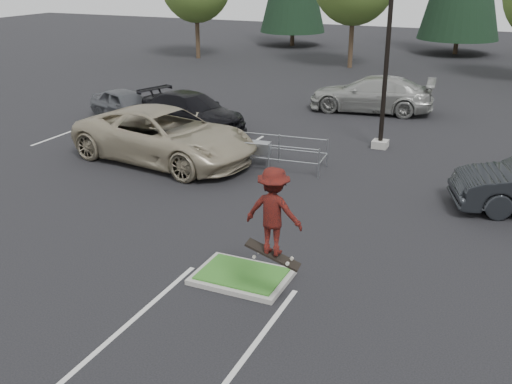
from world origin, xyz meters
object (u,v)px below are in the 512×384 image
at_px(car_l_tan, 165,135).
at_px(car_l_black, 191,111).
at_px(car_l_grey, 126,105).
at_px(car_far_silver, 372,94).
at_px(cart_corral, 263,148).
at_px(light_pole, 389,32).
at_px(skateboarder, 273,212).

bearing_deg(car_l_tan, car_l_black, 26.50).
relative_size(car_l_black, car_l_grey, 1.27).
distance_m(car_l_grey, car_far_silver, 12.04).
bearing_deg(car_l_grey, cart_corral, -90.76).
bearing_deg(cart_corral, car_far_silver, 76.39).
bearing_deg(car_l_grey, light_pole, -65.98).
bearing_deg(skateboarder, car_l_black, -54.64).
bearing_deg(light_pole, car_l_black, -176.63).
distance_m(skateboarder, car_far_silver, 19.23).
xyz_separation_m(skateboarder, car_l_grey, (-12.70, 12.50, -1.59)).
distance_m(cart_corral, car_l_black, 6.19).
bearing_deg(car_far_silver, light_pole, 10.73).
xyz_separation_m(cart_corral, car_far_silver, (1.56, 10.04, 0.22)).
xyz_separation_m(car_l_tan, car_far_silver, (5.14, 11.00, -0.11)).
xyz_separation_m(skateboarder, car_l_tan, (-7.70, 8.00, -1.33)).
bearing_deg(car_l_tan, skateboarder, -128.03).
height_order(light_pole, car_far_silver, light_pole).
relative_size(light_pole, car_l_tan, 1.42).
height_order(car_l_grey, car_far_silver, car_far_silver).
relative_size(skateboarder, car_l_black, 0.39).
relative_size(cart_corral, car_l_tan, 0.53).
xyz_separation_m(car_l_black, car_l_grey, (-3.50, 0.00, -0.06)).
height_order(skateboarder, car_l_black, skateboarder).
xyz_separation_m(light_pole, car_l_black, (-8.50, -0.50, -3.76)).
height_order(cart_corral, car_l_black, car_l_black).
height_order(cart_corral, skateboarder, skateboarder).
xyz_separation_m(car_l_grey, car_far_silver, (10.14, 6.50, 0.15)).
distance_m(light_pole, car_l_tan, 9.31).
bearing_deg(cart_corral, car_l_black, 140.38).
height_order(car_l_tan, car_l_black, car_l_tan).
bearing_deg(car_far_silver, car_l_black, -52.12).
distance_m(car_l_black, car_far_silver, 9.29).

